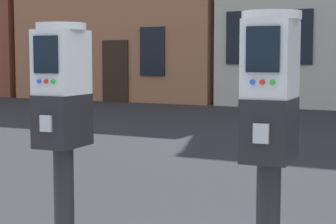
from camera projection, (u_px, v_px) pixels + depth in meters
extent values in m
cube|color=black|center=(63.00, 121.00, 2.57)|extent=(0.18, 0.25, 0.23)
cube|color=#A5A8AD|center=(46.00, 123.00, 2.45)|extent=(0.06, 0.02, 0.07)
cube|color=#B7BABF|center=(62.00, 62.00, 2.55)|extent=(0.18, 0.24, 0.28)
cube|color=black|center=(46.00, 55.00, 2.43)|extent=(0.12, 0.01, 0.16)
cylinder|color=blue|center=(39.00, 81.00, 2.46)|extent=(0.02, 0.01, 0.02)
cylinder|color=red|center=(46.00, 81.00, 2.44)|extent=(0.02, 0.01, 0.02)
cylinder|color=green|center=(53.00, 82.00, 2.43)|extent=(0.02, 0.01, 0.02)
cylinder|color=#B7BABF|center=(61.00, 26.00, 2.53)|extent=(0.23, 0.23, 0.03)
cube|color=black|center=(270.00, 129.00, 2.15)|extent=(0.18, 0.25, 0.23)
cube|color=#A5A8AD|center=(261.00, 134.00, 2.03)|extent=(0.06, 0.02, 0.07)
cube|color=#B7BABF|center=(271.00, 59.00, 2.12)|extent=(0.18, 0.24, 0.28)
cube|color=black|center=(263.00, 49.00, 2.01)|extent=(0.12, 0.01, 0.16)
cylinder|color=blue|center=(252.00, 82.00, 2.04)|extent=(0.02, 0.01, 0.02)
cylinder|color=red|center=(262.00, 82.00, 2.02)|extent=(0.02, 0.01, 0.02)
cylinder|color=green|center=(272.00, 82.00, 2.01)|extent=(0.02, 0.01, 0.02)
cylinder|color=#B7BABF|center=(271.00, 15.00, 2.11)|extent=(0.23, 0.23, 0.03)
cube|color=black|center=(57.00, 52.00, 20.90)|extent=(0.90, 0.06, 1.60)
cube|color=black|center=(152.00, 51.00, 19.16)|extent=(0.90, 0.06, 1.60)
cube|color=black|center=(115.00, 71.00, 19.86)|extent=(1.00, 0.07, 2.10)
cube|color=black|center=(240.00, 38.00, 17.76)|extent=(0.90, 0.06, 1.60)
cube|color=black|center=(297.00, 37.00, 16.97)|extent=(0.90, 0.06, 1.60)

